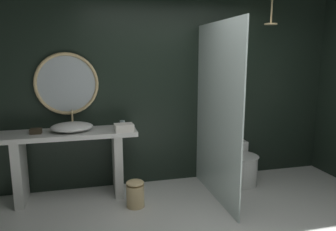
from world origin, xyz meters
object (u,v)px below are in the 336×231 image
Objects in this scene: vessel_sink at (72,127)px; tumbler_cup at (122,124)px; tissue_box at (36,131)px; folded_hand_towel at (124,128)px; rain_shower_head at (271,21)px; round_wall_mirror at (67,84)px; toilet at (241,166)px; waste_bin at (135,193)px.

tumbler_cup is at bearing 2.18° from vessel_sink.
tissue_box is 1.04m from folded_hand_towel.
folded_hand_towel is (0.62, -0.15, -0.01)m from vessel_sink.
round_wall_mirror is at bearing 173.76° from rain_shower_head.
folded_hand_towel is (-1.64, -0.07, 0.66)m from toilet.
vessel_sink reaches higher than toilet.
rain_shower_head is (1.99, -0.09, 1.31)m from tumbler_cup.
folded_hand_towel is at bearing -29.64° from round_wall_mirror.
toilet is (2.67, -0.07, -0.64)m from tissue_box.
rain_shower_head is 1.40× the size of folded_hand_towel.
rain_shower_head reaches higher than tumbler_cup.
vessel_sink is 3.89× the size of tissue_box.
waste_bin is (0.70, -0.44, -0.75)m from vessel_sink.
rain_shower_head is at bearing -1.46° from vessel_sink.
toilet is (2.30, -0.31, -1.18)m from round_wall_mirror.
folded_hand_towel is (0.67, -0.38, -0.52)m from round_wall_mirror.
vessel_sink is at bearing 147.83° from waste_bin.
rain_shower_head is at bearing -2.59° from tumbler_cup.
rain_shower_head reaches higher than waste_bin.
tissue_box is at bearing -176.96° from vessel_sink.
vessel_sink reaches higher than tissue_box.
tissue_box is at bearing 178.55° from toilet.
rain_shower_head is at bearing -0.84° from tissue_box.
toilet is 1.59m from waste_bin.
round_wall_mirror is 2.50× the size of rain_shower_head.
tissue_box is at bearing 159.36° from waste_bin.
round_wall_mirror reaches higher than folded_hand_towel.
round_wall_mirror is at bearing 101.50° from vessel_sink.
rain_shower_head is 2.39m from folded_hand_towel.
toilet is at bearing -2.27° from vessel_sink.
vessel_sink is 0.62m from tumbler_cup.
round_wall_mirror is 0.93m from folded_hand_towel.
tissue_box is 0.17× the size of round_wall_mirror.
tumbler_cup is 1.77m from toilet.
vessel_sink is 0.41m from tissue_box.
vessel_sink is 1.61× the size of rain_shower_head.
tissue_box is at bearing 179.16° from rain_shower_head.
folded_hand_towel is at bearing -177.72° from toilet.
waste_bin is (1.12, -0.42, -0.73)m from tissue_box.
vessel_sink reaches higher than folded_hand_towel.
rain_shower_head reaches higher than folded_hand_towel.
vessel_sink is at bearing -177.82° from tumbler_cup.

